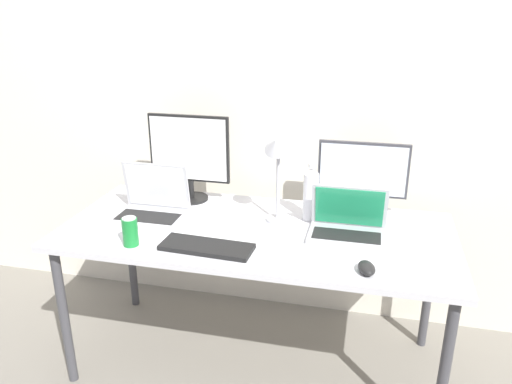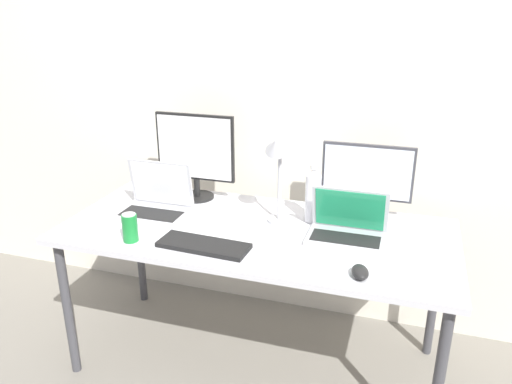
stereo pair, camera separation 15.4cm
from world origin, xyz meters
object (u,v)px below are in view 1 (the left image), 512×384
Objects in this scene: keyboard_main at (207,247)px; mouse_by_keyboard at (367,268)px; water_bottle at (311,194)px; work_desk at (256,240)px; monitor_center at (362,176)px; laptop_silver at (152,205)px; soda_can_near_keyboard at (130,232)px; laptop_secondary at (348,225)px; desk_lamp at (277,163)px; monitor_left at (189,154)px.

keyboard_main is 3.75× the size of mouse_by_keyboard.
water_bottle is at bearing 50.34° from keyboard_main.
work_desk is 0.60m from monitor_center.
laptop_silver is at bearing -168.88° from water_bottle.
mouse_by_keyboard is 0.98m from soda_can_near_keyboard.
laptop_secondary is 0.42m from desk_lamp.
laptop_secondary is at bearing 28.37° from keyboard_main.
monitor_center is at bearing 16.24° from laptop_silver.
laptop_secondary is 0.25m from water_bottle.
soda_can_near_keyboard is (-0.89, -0.30, 0.01)m from laptop_secondary.
work_desk is 0.30m from keyboard_main.
laptop_silver reaches higher than soda_can_near_keyboard.
water_bottle is at bearing 141.90° from laptop_secondary.
monitor_left is 1.62× the size of water_bottle.
keyboard_main is (0.26, -0.52, -0.24)m from monitor_left.
soda_can_near_keyboard reaches higher than keyboard_main.
water_bottle is (0.74, 0.15, 0.07)m from laptop_silver.
desk_lamp is (-0.33, 0.05, 0.25)m from laptop_secondary.
monitor_left is 1.36× the size of laptop_silver.
soda_can_near_keyboard is (-0.93, -0.59, -0.13)m from monitor_center.
mouse_by_keyboard is at bearing -58.63° from water_bottle.
mouse_by_keyboard is at bearing -0.37° from soda_can_near_keyboard.
desk_lamp is at bearing 125.21° from mouse_by_keyboard.
mouse_by_keyboard is (0.92, -0.56, -0.23)m from monitor_left.
laptop_silver reaches higher than mouse_by_keyboard.
mouse_by_keyboard is at bearing -85.20° from monitor_center.
mouse_by_keyboard is (1.02, -0.31, -0.04)m from laptop_silver.
keyboard_main is at bearing 161.45° from mouse_by_keyboard.
laptop_silver reaches higher than keyboard_main.
desk_lamp reaches higher than monitor_center.
desk_lamp is at bearing 4.58° from laptop_silver.
work_desk is at bearing -176.73° from laptop_secondary.
monitor_left is 1.10m from mouse_by_keyboard.
monitor_left is at bearing 67.91° from laptop_silver.
soda_can_near_keyboard is (-0.98, 0.01, 0.04)m from mouse_by_keyboard.
laptop_secondary is 0.33m from mouse_by_keyboard.
work_desk is at bearing -146.08° from monitor_center.
monitor_left is at bearing 83.32° from soda_can_near_keyboard.
water_bottle is at bearing 33.71° from desk_lamp.
monitor_center is at bearing 32.13° from soda_can_near_keyboard.
work_desk is 4.56× the size of keyboard_main.
monitor_center is at bearing 45.08° from keyboard_main.
monitor_left is at bearing 157.27° from desk_lamp.
monitor_left is 3.56× the size of soda_can_near_keyboard.
work_desk is 3.96× the size of monitor_left.
work_desk is 6.42× the size of water_bottle.
monitor_left is 0.66m from water_bottle.
water_bottle is at bearing -9.58° from monitor_left.
laptop_silver is at bearing -179.90° from laptop_secondary.
mouse_by_keyboard reaches higher than work_desk.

